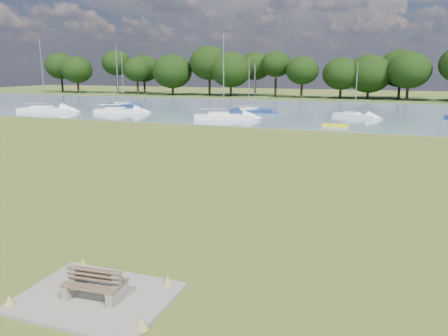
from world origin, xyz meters
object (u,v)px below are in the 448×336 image
(kayak, at_px, (335,125))
(sailboat_3, at_px, (123,104))
(sailboat_2, at_px, (254,109))
(bench_pair, at_px, (95,284))
(sailboat_5, at_px, (223,115))
(sailboat_8, at_px, (248,110))
(sailboat_0, at_px, (118,110))
(sailboat_9, at_px, (45,108))
(sailboat_4, at_px, (354,114))

(kayak, distance_m, sailboat_3, 37.42)
(sailboat_2, bearing_deg, bench_pair, -71.79)
(bench_pair, relative_size, sailboat_5, 0.17)
(sailboat_3, height_order, sailboat_5, sailboat_5)
(bench_pair, xyz_separation_m, sailboat_8, (-10.78, 50.50, 0.02))
(bench_pair, distance_m, sailboat_8, 51.64)
(bench_pair, xyz_separation_m, sailboat_0, (-27.99, 43.94, 0.09))
(sailboat_8, bearing_deg, bench_pair, -97.55)
(bench_pair, distance_m, sailboat_9, 57.09)
(sailboat_8, bearing_deg, sailboat_3, 155.12)
(sailboat_0, bearing_deg, bench_pair, -73.33)
(sailboat_2, bearing_deg, sailboat_4, -0.23)
(sailboat_3, bearing_deg, bench_pair, -48.32)
(sailboat_9, bearing_deg, bench_pair, -59.09)
(bench_pair, height_order, sailboat_3, sailboat_3)
(bench_pair, distance_m, sailboat_0, 52.10)
(sailboat_4, bearing_deg, sailboat_8, -161.21)
(sailboat_4, xyz_separation_m, sailboat_9, (-42.75, -7.94, 0.13))
(sailboat_0, bearing_deg, sailboat_2, 7.00)
(bench_pair, bearing_deg, kayak, 81.87)
(sailboat_4, xyz_separation_m, sailboat_8, (-14.56, 0.84, 0.04))
(sailboat_3, xyz_separation_m, sailboat_9, (-6.31, -10.81, 0.04))
(sailboat_0, bearing_deg, sailboat_9, 175.63)
(kayak, bearing_deg, sailboat_3, 161.43)
(sailboat_2, xyz_separation_m, sailboat_5, (-1.31, -9.45, 0.10))
(sailboat_4, bearing_deg, sailboat_9, -147.37)
(sailboat_8, relative_size, sailboat_9, 0.76)
(sailboat_3, relative_size, sailboat_9, 0.87)
(sailboat_2, relative_size, sailboat_9, 0.68)
(sailboat_3, xyz_separation_m, sailboat_4, (36.44, -2.87, -0.09))
(bench_pair, bearing_deg, sailboat_0, 117.94)
(sailboat_0, bearing_deg, sailboat_3, 102.71)
(sailboat_3, relative_size, sailboat_4, 1.27)
(sailboat_8, distance_m, sailboat_9, 29.52)
(kayak, bearing_deg, sailboat_8, 142.27)
(kayak, height_order, sailboat_9, sailboat_9)
(sailboat_3, bearing_deg, sailboat_5, -16.72)
(kayak, distance_m, sailboat_8, 17.13)
(sailboat_2, height_order, sailboat_3, sailboat_3)
(sailboat_2, distance_m, sailboat_3, 22.48)
(kayak, bearing_deg, sailboat_5, 172.15)
(sailboat_2, bearing_deg, sailboat_9, -154.37)
(kayak, height_order, sailboat_8, sailboat_8)
(sailboat_0, relative_size, sailboat_3, 1.08)
(sailboat_4, relative_size, sailboat_5, 0.67)
(sailboat_2, height_order, sailboat_4, sailboat_4)
(kayak, distance_m, sailboat_5, 14.20)
(sailboat_3, distance_m, sailboat_5, 23.63)
(bench_pair, relative_size, sailboat_8, 0.22)
(kayak, height_order, sailboat_3, sailboat_3)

